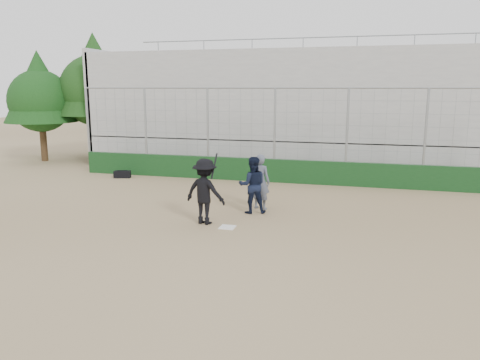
% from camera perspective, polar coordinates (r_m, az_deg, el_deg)
% --- Properties ---
extents(ground, '(90.00, 90.00, 0.00)m').
position_cam_1_polar(ground, '(13.70, -1.55, -5.82)').
color(ground, brown).
rests_on(ground, ground).
extents(home_plate, '(0.44, 0.44, 0.02)m').
position_cam_1_polar(home_plate, '(13.70, -1.55, -5.77)').
color(home_plate, white).
rests_on(home_plate, ground).
extents(backstop, '(18.10, 0.25, 4.04)m').
position_cam_1_polar(backstop, '(20.14, 4.20, 2.44)').
color(backstop, '#103514').
rests_on(backstop, ground).
extents(bleachers, '(20.25, 6.70, 6.98)m').
position_cam_1_polar(bleachers, '(24.81, 6.50, 8.61)').
color(bleachers, '#9F9F9F').
rests_on(bleachers, ground).
extents(tree_left, '(4.48, 4.48, 7.00)m').
position_cam_1_polar(tree_left, '(27.81, -17.27, 11.47)').
color(tree_left, '#382714').
rests_on(tree_left, ground).
extents(tree_right, '(3.84, 3.84, 6.00)m').
position_cam_1_polar(tree_right, '(28.02, -23.24, 9.78)').
color(tree_right, '#342313').
rests_on(tree_right, ground).
extents(batter_at_plate, '(1.39, 0.96, 2.09)m').
position_cam_1_polar(batter_at_plate, '(13.90, -4.30, -1.40)').
color(batter_at_plate, black).
rests_on(batter_at_plate, ground).
extents(catcher_crouched, '(1.08, 0.96, 1.24)m').
position_cam_1_polar(catcher_crouched, '(15.10, 1.52, -1.78)').
color(catcher_crouched, black).
rests_on(catcher_crouched, ground).
extents(umpire, '(0.77, 0.60, 1.67)m').
position_cam_1_polar(umpire, '(15.61, 2.50, -0.54)').
color(umpire, '#515867').
rests_on(umpire, ground).
extents(equipment_bag, '(0.79, 0.51, 0.35)m').
position_cam_1_polar(equipment_bag, '(21.81, -14.15, 0.68)').
color(equipment_bag, black).
rests_on(equipment_bag, ground).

